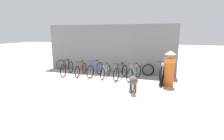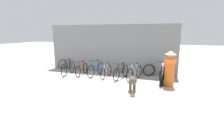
% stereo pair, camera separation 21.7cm
% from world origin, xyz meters
% --- Properties ---
extents(ground_plane, '(60.00, 60.00, 0.00)m').
position_xyz_m(ground_plane, '(0.00, 0.00, 0.00)').
color(ground_plane, '#ADA89E').
extents(shop_wall_back, '(7.86, 0.20, 2.83)m').
position_xyz_m(shop_wall_back, '(0.00, 3.43, 1.41)').
color(shop_wall_back, slate).
rests_on(shop_wall_back, ground).
extents(bicycle_0, '(0.46, 1.75, 0.93)m').
position_xyz_m(bicycle_0, '(-1.97, 1.98, 0.38)').
color(bicycle_0, black).
rests_on(bicycle_0, ground).
extents(bicycle_1, '(0.46, 1.66, 0.84)m').
position_xyz_m(bicycle_1, '(-1.17, 2.10, 0.35)').
color(bicycle_1, black).
rests_on(bicycle_1, ground).
extents(bicycle_2, '(0.46, 1.69, 0.91)m').
position_xyz_m(bicycle_2, '(-0.36, 2.24, 0.38)').
color(bicycle_2, black).
rests_on(bicycle_2, ground).
extents(bicycle_3, '(0.46, 1.59, 0.80)m').
position_xyz_m(bicycle_3, '(0.32, 2.08, 0.34)').
color(bicycle_3, black).
rests_on(bicycle_3, ground).
extents(bicycle_4, '(0.46, 1.71, 0.87)m').
position_xyz_m(bicycle_4, '(1.14, 2.10, 0.36)').
color(bicycle_4, black).
rests_on(bicycle_4, ground).
extents(bicycle_5, '(0.54, 1.69, 0.88)m').
position_xyz_m(bicycle_5, '(1.84, 2.15, 0.36)').
color(bicycle_5, black).
rests_on(bicycle_5, ground).
extents(motorcycle, '(0.58, 1.88, 1.08)m').
position_xyz_m(motorcycle, '(3.26, 2.12, 0.42)').
color(motorcycle, black).
rests_on(motorcycle, ground).
extents(stray_dog, '(0.55, 1.12, 0.67)m').
position_xyz_m(stray_dog, '(2.16, 0.30, 0.46)').
color(stray_dog, '#4C3F33').
rests_on(stray_dog, ground).
extents(person_in_robes, '(0.52, 0.52, 1.60)m').
position_xyz_m(person_in_robes, '(3.53, 1.60, 0.84)').
color(person_in_robes, orange).
rests_on(person_in_robes, ground).
extents(spare_tire_left, '(0.59, 0.24, 0.62)m').
position_xyz_m(spare_tire_left, '(-3.20, 3.19, 0.31)').
color(spare_tire_left, black).
rests_on(spare_tire_left, ground).
extents(spare_tire_right, '(0.65, 0.27, 0.66)m').
position_xyz_m(spare_tire_right, '(2.42, 3.18, 0.33)').
color(spare_tire_right, black).
rests_on(spare_tire_right, ground).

